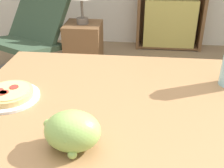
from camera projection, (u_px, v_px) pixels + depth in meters
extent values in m
cube|color=#A37549|center=(160.00, 110.00, 0.98)|extent=(1.37, 0.86, 0.03)
cylinder|color=#A37549|center=(37.00, 123.00, 1.54)|extent=(0.06, 0.06, 0.72)
cylinder|color=white|center=(10.00, 97.00, 1.01)|extent=(0.21, 0.21, 0.01)
cylinder|color=#DBB26B|center=(9.00, 93.00, 1.00)|extent=(0.17, 0.17, 0.02)
cylinder|color=#EACC7A|center=(9.00, 91.00, 1.00)|extent=(0.15, 0.15, 0.00)
cylinder|color=#A83328|center=(2.00, 93.00, 0.98)|extent=(0.03, 0.03, 0.00)
cylinder|color=#A83328|center=(4.00, 92.00, 0.98)|extent=(0.03, 0.03, 0.00)
cylinder|color=#A83328|center=(0.00, 90.00, 0.99)|extent=(0.03, 0.03, 0.00)
cylinder|color=#A83328|center=(14.00, 87.00, 1.01)|extent=(0.03, 0.03, 0.00)
ellipsoid|color=#93BC5B|center=(73.00, 131.00, 0.76)|extent=(0.16, 0.12, 0.11)
sphere|color=#93BC5B|center=(52.00, 142.00, 0.78)|extent=(0.02, 0.02, 0.02)
sphere|color=#93BC5B|center=(72.00, 154.00, 0.73)|extent=(0.03, 0.03, 0.03)
sphere|color=#93BC5B|center=(72.00, 138.00, 0.73)|extent=(0.02, 0.02, 0.02)
sphere|color=#93BC5B|center=(80.00, 138.00, 0.72)|extent=(0.02, 0.02, 0.02)
sphere|color=#93BC5B|center=(67.00, 140.00, 0.71)|extent=(0.03, 0.03, 0.03)
sphere|color=#93BC5B|center=(48.00, 124.00, 0.78)|extent=(0.03, 0.03, 0.03)
sphere|color=#93BC5B|center=(53.00, 130.00, 0.74)|extent=(0.02, 0.02, 0.02)
sphere|color=#93BC5B|center=(68.00, 131.00, 0.74)|extent=(0.02, 0.02, 0.02)
cube|color=slate|center=(31.00, 71.00, 2.83)|extent=(0.74, 0.74, 0.10)
cube|color=#334733|center=(24.00, 44.00, 2.62)|extent=(0.76, 0.72, 0.14)
cube|color=#334733|center=(41.00, 11.00, 2.73)|extent=(0.72, 0.63, 0.55)
cube|color=brown|center=(167.00, 46.00, 3.54)|extent=(0.72, 0.23, 0.02)
cube|color=#CCBC5B|center=(170.00, 23.00, 3.38)|extent=(0.62, 0.17, 0.56)
cube|color=brown|center=(84.00, 50.00, 2.76)|extent=(0.34, 0.34, 0.52)
cylinder|color=#665B51|center=(83.00, 21.00, 2.62)|extent=(0.11, 0.11, 0.05)
cylinder|color=#665B51|center=(82.00, 8.00, 2.57)|extent=(0.02, 0.02, 0.18)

